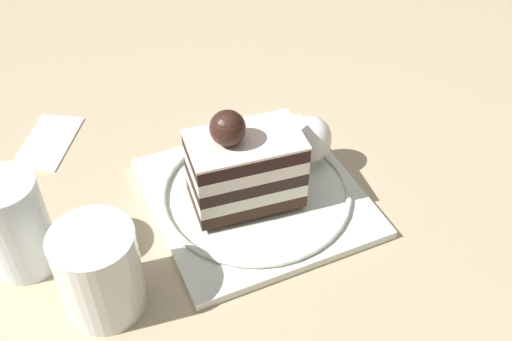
% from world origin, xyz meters
% --- Properties ---
extents(ground_plane, '(2.40, 2.40, 0.00)m').
position_xyz_m(ground_plane, '(0.00, 0.00, 0.00)').
color(ground_plane, tan).
extents(dessert_plate, '(0.26, 0.26, 0.02)m').
position_xyz_m(dessert_plate, '(0.03, 0.02, 0.01)').
color(dessert_plate, white).
rests_on(dessert_plate, ground_plane).
extents(cake_slice, '(0.07, 0.12, 0.12)m').
position_xyz_m(cake_slice, '(0.03, 0.01, 0.06)').
color(cake_slice, '#341D12').
rests_on(cake_slice, dessert_plate).
extents(whipped_cream_dollop, '(0.05, 0.05, 0.06)m').
position_xyz_m(whipped_cream_dollop, '(-0.01, 0.10, 0.05)').
color(whipped_cream_dollop, white).
rests_on(whipped_cream_dollop, dessert_plate).
extents(fork, '(0.12, 0.01, 0.00)m').
position_xyz_m(fork, '(-0.05, 0.01, 0.02)').
color(fork, silver).
rests_on(fork, dessert_plate).
extents(drink_glass_near, '(0.08, 0.08, 0.10)m').
position_xyz_m(drink_glass_near, '(0.12, -0.16, 0.04)').
color(drink_glass_near, white).
rests_on(drink_glass_near, ground_plane).
extents(drink_glass_far, '(0.07, 0.07, 0.11)m').
position_xyz_m(drink_glass_far, '(0.04, -0.23, 0.05)').
color(drink_glass_far, silver).
rests_on(drink_glass_far, ground_plane).
extents(folded_napkin, '(0.12, 0.10, 0.00)m').
position_xyz_m(folded_napkin, '(-0.15, -0.21, 0.00)').
color(folded_napkin, white).
rests_on(folded_napkin, ground_plane).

